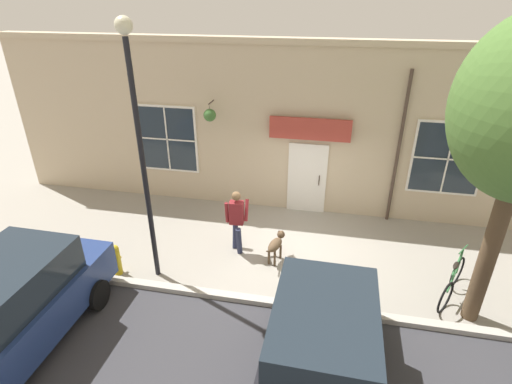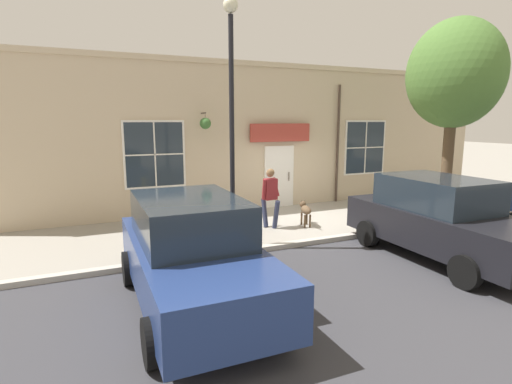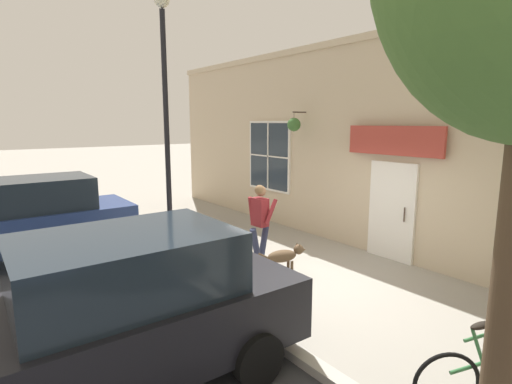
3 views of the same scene
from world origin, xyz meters
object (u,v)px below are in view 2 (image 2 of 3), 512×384
object	(u,v)px
dog_on_leash	(305,210)
fire_hydrant	(197,238)
parked_car_mid_block	(440,218)
street_lamp	(231,93)
leaning_bicycle	(422,205)
pedestrian_walking	(270,193)
parked_car_nearest_curb	(193,253)
street_tree_by_curb	(453,77)

from	to	relation	value
dog_on_leash	fire_hydrant	world-z (taller)	fire_hydrant
parked_car_mid_block	street_lamp	bearing A→B (deg)	-122.44
dog_on_leash	leaning_bicycle	distance (m)	3.89
pedestrian_walking	parked_car_nearest_curb	xyz separation A→B (m)	(3.79, -3.21, -0.12)
street_lamp	fire_hydrant	size ratio (longest dim) A/B	7.16
leaning_bicycle	parked_car_mid_block	xyz separation A→B (m)	(2.96, -2.62, 0.50)
pedestrian_walking	leaning_bicycle	bearing A→B (deg)	81.23
street_tree_by_curb	leaning_bicycle	world-z (taller)	street_tree_by_curb
leaning_bicycle	fire_hydrant	bearing A→B (deg)	-84.60
parked_car_nearest_curb	fire_hydrant	distance (m)	2.50
pedestrian_walking	fire_hydrant	xyz separation A→B (m)	(1.45, -2.49, -0.60)
pedestrian_walking	parked_car_mid_block	xyz separation A→B (m)	(3.71, 2.25, -0.12)
street_lamp	parked_car_nearest_curb	bearing A→B (deg)	-32.82
pedestrian_walking	street_lamp	xyz separation A→B (m)	(1.28, -1.59, 2.54)
dog_on_leash	parked_car_nearest_curb	size ratio (longest dim) A/B	0.22
dog_on_leash	parked_car_mid_block	world-z (taller)	parked_car_mid_block
fire_hydrant	pedestrian_walking	bearing A→B (deg)	120.15
street_tree_by_curb	parked_car_mid_block	bearing A→B (deg)	-49.64
pedestrian_walking	dog_on_leash	xyz separation A→B (m)	(0.19, 1.01, -0.54)
leaning_bicycle	street_lamp	distance (m)	7.20
street_tree_by_curb	street_lamp	size ratio (longest dim) A/B	1.05
pedestrian_walking	street_lamp	distance (m)	3.26
parked_car_mid_block	leaning_bicycle	bearing A→B (deg)	138.54
street_lamp	fire_hydrant	world-z (taller)	street_lamp
pedestrian_walking	leaning_bicycle	size ratio (longest dim) A/B	1.07
dog_on_leash	street_lamp	xyz separation A→B (m)	(1.08, -2.60, 3.08)
dog_on_leash	leaning_bicycle	bearing A→B (deg)	81.79
parked_car_nearest_curb	parked_car_mid_block	size ratio (longest dim) A/B	1.00
dog_on_leash	pedestrian_walking	bearing A→B (deg)	-100.87
parked_car_mid_block	street_tree_by_curb	bearing A→B (deg)	130.36
street_tree_by_curb	leaning_bicycle	xyz separation A→B (m)	(-0.50, -0.28, -3.80)
street_tree_by_curb	parked_car_nearest_curb	size ratio (longest dim) A/B	1.34
leaning_bicycle	fire_hydrant	distance (m)	7.39
leaning_bicycle	parked_car_nearest_curb	world-z (taller)	parked_car_nearest_curb
parked_car_nearest_curb	fire_hydrant	size ratio (longest dim) A/B	5.61
street_tree_by_curb	fire_hydrant	distance (m)	8.52
dog_on_leash	street_tree_by_curb	world-z (taller)	street_tree_by_curb
dog_on_leash	fire_hydrant	size ratio (longest dim) A/B	1.25
fire_hydrant	parked_car_mid_block	bearing A→B (deg)	64.41
leaning_bicycle	street_lamp	world-z (taller)	street_lamp
street_lamp	dog_on_leash	bearing A→B (deg)	112.66
pedestrian_walking	street_lamp	bearing A→B (deg)	-51.13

